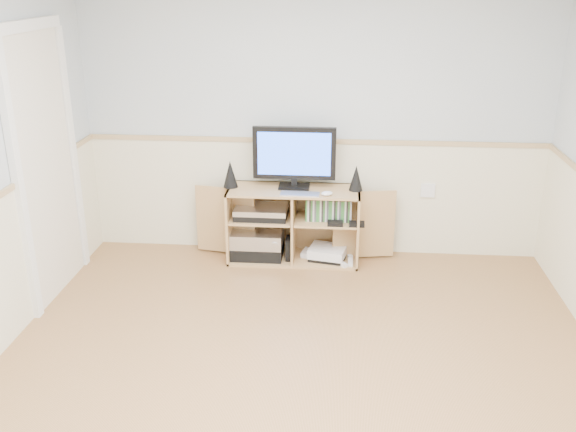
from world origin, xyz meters
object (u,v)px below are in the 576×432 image
(media_cabinet, at_px, (294,222))
(keyboard, at_px, (300,194))
(monitor, at_px, (294,155))
(game_consoles, at_px, (326,253))

(media_cabinet, bearing_deg, keyboard, -72.07)
(media_cabinet, xyz_separation_m, keyboard, (0.06, -0.19, 0.32))
(monitor, distance_m, game_consoles, 0.92)
(media_cabinet, relative_size, keyboard, 5.43)
(monitor, relative_size, keyboard, 2.16)
(media_cabinet, distance_m, keyboard, 0.38)
(keyboard, bearing_deg, media_cabinet, 109.82)
(game_consoles, bearing_deg, monitor, 168.24)
(keyboard, xyz_separation_m, game_consoles, (0.23, 0.13, -0.59))
(media_cabinet, height_order, game_consoles, media_cabinet)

